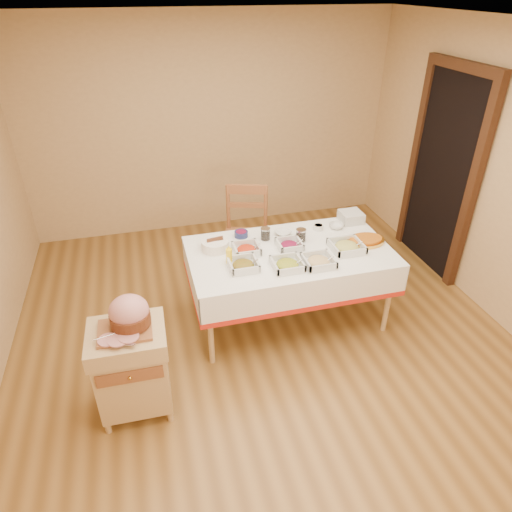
{
  "coord_description": "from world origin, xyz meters",
  "views": [
    {
      "loc": [
        -0.91,
        -3.03,
        2.85
      ],
      "look_at": [
        -0.04,
        0.2,
        0.81
      ],
      "focal_mm": 32.0,
      "sensor_mm": 36.0,
      "label": 1
    }
  ],
  "objects_px": {
    "dining_table": "(289,265)",
    "mustard_bottle": "(229,255)",
    "plate_stack": "(351,217)",
    "brass_platter": "(366,240)",
    "dining_chair": "(246,235)",
    "butcher_cart": "(132,366)",
    "bread_basket": "(215,245)",
    "ham_on_board": "(129,315)",
    "preserve_jar_right": "(301,236)",
    "preserve_jar_left": "(265,234)"
  },
  "relations": [
    {
      "from": "butcher_cart",
      "to": "plate_stack",
      "type": "bearing_deg",
      "value": 27.2
    },
    {
      "from": "dining_chair",
      "to": "plate_stack",
      "type": "distance_m",
      "value": 1.1
    },
    {
      "from": "dining_table",
      "to": "brass_platter",
      "type": "xyz_separation_m",
      "value": [
        0.72,
        -0.04,
        0.18
      ]
    },
    {
      "from": "brass_platter",
      "to": "mustard_bottle",
      "type": "bearing_deg",
      "value": -179.05
    },
    {
      "from": "brass_platter",
      "to": "plate_stack",
      "type": "bearing_deg",
      "value": 83.27
    },
    {
      "from": "dining_chair",
      "to": "preserve_jar_right",
      "type": "bearing_deg",
      "value": -60.6
    },
    {
      "from": "dining_table",
      "to": "ham_on_board",
      "type": "relative_size",
      "value": 4.67
    },
    {
      "from": "preserve_jar_right",
      "to": "bread_basket",
      "type": "distance_m",
      "value": 0.8
    },
    {
      "from": "dining_table",
      "to": "bread_basket",
      "type": "height_order",
      "value": "bread_basket"
    },
    {
      "from": "dining_table",
      "to": "preserve_jar_left",
      "type": "relative_size",
      "value": 15.6
    },
    {
      "from": "preserve_jar_left",
      "to": "brass_platter",
      "type": "relative_size",
      "value": 0.32
    },
    {
      "from": "butcher_cart",
      "to": "mustard_bottle",
      "type": "bearing_deg",
      "value": 38.14
    },
    {
      "from": "bread_basket",
      "to": "brass_platter",
      "type": "distance_m",
      "value": 1.39
    },
    {
      "from": "plate_stack",
      "to": "bread_basket",
      "type": "bearing_deg",
      "value": -172.17
    },
    {
      "from": "butcher_cart",
      "to": "plate_stack",
      "type": "height_order",
      "value": "plate_stack"
    },
    {
      "from": "preserve_jar_right",
      "to": "dining_table",
      "type": "bearing_deg",
      "value": -137.57
    },
    {
      "from": "dining_table",
      "to": "brass_platter",
      "type": "height_order",
      "value": "brass_platter"
    },
    {
      "from": "dining_chair",
      "to": "preserve_jar_left",
      "type": "height_order",
      "value": "dining_chair"
    },
    {
      "from": "dining_chair",
      "to": "mustard_bottle",
      "type": "distance_m",
      "value": 0.97
    },
    {
      "from": "plate_stack",
      "to": "dining_table",
      "type": "bearing_deg",
      "value": -153.51
    },
    {
      "from": "butcher_cart",
      "to": "dining_chair",
      "type": "xyz_separation_m",
      "value": [
        1.24,
        1.55,
        0.1
      ]
    },
    {
      "from": "bread_basket",
      "to": "plate_stack",
      "type": "bearing_deg",
      "value": 7.83
    },
    {
      "from": "dining_chair",
      "to": "preserve_jar_left",
      "type": "xyz_separation_m",
      "value": [
        0.06,
        -0.53,
        0.28
      ]
    },
    {
      "from": "dining_table",
      "to": "mustard_bottle",
      "type": "relative_size",
      "value": 10.7
    },
    {
      "from": "butcher_cart",
      "to": "dining_chair",
      "type": "relative_size",
      "value": 0.74
    },
    {
      "from": "preserve_jar_right",
      "to": "plate_stack",
      "type": "relative_size",
      "value": 0.57
    },
    {
      "from": "dining_table",
      "to": "plate_stack",
      "type": "distance_m",
      "value": 0.89
    },
    {
      "from": "butcher_cart",
      "to": "bread_basket",
      "type": "distance_m",
      "value": 1.3
    },
    {
      "from": "butcher_cart",
      "to": "dining_chair",
      "type": "distance_m",
      "value": 1.99
    },
    {
      "from": "bread_basket",
      "to": "preserve_jar_right",
      "type": "bearing_deg",
      "value": -3.62
    },
    {
      "from": "bread_basket",
      "to": "mustard_bottle",
      "type": "bearing_deg",
      "value": -73.98
    },
    {
      "from": "dining_chair",
      "to": "dining_table",
      "type": "bearing_deg",
      "value": -74.94
    },
    {
      "from": "butcher_cart",
      "to": "plate_stack",
      "type": "relative_size",
      "value": 3.61
    },
    {
      "from": "dining_table",
      "to": "brass_platter",
      "type": "relative_size",
      "value": 4.99
    },
    {
      "from": "brass_platter",
      "to": "dining_table",
      "type": "bearing_deg",
      "value": 176.57
    },
    {
      "from": "bread_basket",
      "to": "plate_stack",
      "type": "height_order",
      "value": "bread_basket"
    },
    {
      "from": "preserve_jar_left",
      "to": "preserve_jar_right",
      "type": "height_order",
      "value": "preserve_jar_right"
    },
    {
      "from": "butcher_cart",
      "to": "dining_table",
      "type": "bearing_deg",
      "value": 27.57
    },
    {
      "from": "butcher_cart",
      "to": "preserve_jar_right",
      "type": "height_order",
      "value": "preserve_jar_right"
    },
    {
      "from": "plate_stack",
      "to": "brass_platter",
      "type": "relative_size",
      "value": 0.58
    },
    {
      "from": "butcher_cart",
      "to": "ham_on_board",
      "type": "bearing_deg",
      "value": 38.14
    },
    {
      "from": "butcher_cart",
      "to": "preserve_jar_left",
      "type": "relative_size",
      "value": 6.55
    },
    {
      "from": "dining_table",
      "to": "mustard_bottle",
      "type": "distance_m",
      "value": 0.62
    },
    {
      "from": "butcher_cart",
      "to": "ham_on_board",
      "type": "relative_size",
      "value": 1.96
    },
    {
      "from": "dining_table",
      "to": "plate_stack",
      "type": "relative_size",
      "value": 8.59
    },
    {
      "from": "preserve_jar_left",
      "to": "mustard_bottle",
      "type": "xyz_separation_m",
      "value": [
        -0.41,
        -0.32,
        0.02
      ]
    },
    {
      "from": "mustard_bottle",
      "to": "dining_chair",
      "type": "bearing_deg",
      "value": 67.27
    },
    {
      "from": "bread_basket",
      "to": "brass_platter",
      "type": "xyz_separation_m",
      "value": [
        1.37,
        -0.23,
        -0.03
      ]
    },
    {
      "from": "plate_stack",
      "to": "brass_platter",
      "type": "xyz_separation_m",
      "value": [
        -0.05,
        -0.43,
        -0.03
      ]
    },
    {
      "from": "mustard_bottle",
      "to": "brass_platter",
      "type": "distance_m",
      "value": 1.29
    }
  ]
}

